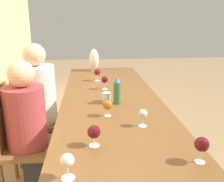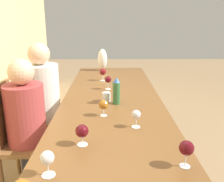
{
  "view_description": "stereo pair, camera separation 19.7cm",
  "coord_description": "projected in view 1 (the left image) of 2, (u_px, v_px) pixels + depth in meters",
  "views": [
    {
      "loc": [
        -2.25,
        0.22,
        1.53
      ],
      "look_at": [
        -0.03,
        0.0,
        0.86
      ],
      "focal_mm": 40.0,
      "sensor_mm": 36.0,
      "label": 1
    },
    {
      "loc": [
        -2.26,
        0.02,
        1.53
      ],
      "look_at": [
        -0.03,
        0.0,
        0.86
      ],
      "focal_mm": 40.0,
      "sensor_mm": 36.0,
      "label": 2
    }
  ],
  "objects": [
    {
      "name": "ground_plane",
      "position": [
        112.0,
        169.0,
        2.6
      ],
      "size": [
        14.0,
        14.0,
        0.0
      ],
      "primitive_type": "plane",
      "color": "#937551"
    },
    {
      "name": "dining_table",
      "position": [
        112.0,
        106.0,
        2.4
      ],
      "size": [
        3.12,
        0.95,
        0.76
      ],
      "color": "brown",
      "rests_on": "ground_plane"
    },
    {
      "name": "water_bottle",
      "position": [
        117.0,
        91.0,
        2.26
      ],
      "size": [
        0.07,
        0.07,
        0.25
      ],
      "color": "#336638",
      "rests_on": "dining_table"
    },
    {
      "name": "water_tumbler",
      "position": [
        106.0,
        97.0,
        2.33
      ],
      "size": [
        0.08,
        0.08,
        0.09
      ],
      "color": "silver",
      "rests_on": "dining_table"
    },
    {
      "name": "vase",
      "position": [
        94.0,
        60.0,
        3.63
      ],
      "size": [
        0.13,
        0.13,
        0.32
      ],
      "color": "silver",
      "rests_on": "dining_table"
    },
    {
      "name": "wine_glass_0",
      "position": [
        108.0,
        105.0,
        1.98
      ],
      "size": [
        0.08,
        0.08,
        0.13
      ],
      "color": "silver",
      "rests_on": "dining_table"
    },
    {
      "name": "wine_glass_1",
      "position": [
        202.0,
        145.0,
        1.34
      ],
      "size": [
        0.08,
        0.08,
        0.15
      ],
      "color": "silver",
      "rests_on": "dining_table"
    },
    {
      "name": "wine_glass_2",
      "position": [
        97.0,
        72.0,
        3.07
      ],
      "size": [
        0.08,
        0.08,
        0.15
      ],
      "color": "silver",
      "rests_on": "dining_table"
    },
    {
      "name": "wine_glass_3",
      "position": [
        67.0,
        161.0,
        1.21
      ],
      "size": [
        0.07,
        0.07,
        0.14
      ],
      "color": "silver",
      "rests_on": "dining_table"
    },
    {
      "name": "wine_glass_4",
      "position": [
        105.0,
        80.0,
        2.71
      ],
      "size": [
        0.07,
        0.07,
        0.15
      ],
      "color": "silver",
      "rests_on": "dining_table"
    },
    {
      "name": "wine_glass_5",
      "position": [
        94.0,
        132.0,
        1.52
      ],
      "size": [
        0.08,
        0.08,
        0.14
      ],
      "color": "silver",
      "rests_on": "dining_table"
    },
    {
      "name": "wine_glass_6",
      "position": [
        143.0,
        114.0,
        1.79
      ],
      "size": [
        0.07,
        0.07,
        0.13
      ],
      "color": "silver",
      "rests_on": "dining_table"
    },
    {
      "name": "chair_near",
      "position": [
        19.0,
        139.0,
        2.14
      ],
      "size": [
        0.44,
        0.44,
        0.99
      ],
      "color": "brown",
      "rests_on": "ground_plane"
    },
    {
      "name": "chair_far",
      "position": [
        32.0,
        115.0,
        2.67
      ],
      "size": [
        0.44,
        0.44,
        0.99
      ],
      "color": "brown",
      "rests_on": "ground_plane"
    },
    {
      "name": "person_near",
      "position": [
        28.0,
        125.0,
        2.11
      ],
      "size": [
        0.34,
        0.34,
        1.2
      ],
      "color": "#2D2D38",
      "rests_on": "ground_plane"
    },
    {
      "name": "person_far",
      "position": [
        40.0,
        100.0,
        2.63
      ],
      "size": [
        0.37,
        0.37,
        1.27
      ],
      "color": "#2D2D38",
      "rests_on": "ground_plane"
    }
  ]
}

